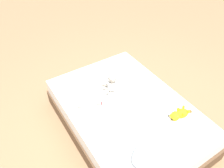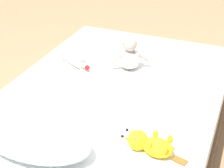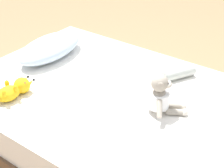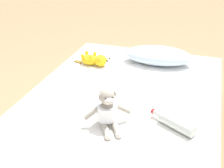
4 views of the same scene
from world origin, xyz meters
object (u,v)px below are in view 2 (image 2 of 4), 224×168
pillow (35,140)px  glass_bottle (73,59)px  plush_monkey (129,56)px  plush_yellow_creature (149,144)px  bed (112,119)px

pillow → glass_bottle: (0.27, -0.89, -0.03)m
plush_monkey → plush_yellow_creature: size_ratio=0.78×
bed → glass_bottle: size_ratio=6.73×
bed → plush_monkey: bearing=-88.4°
pillow → plush_monkey: (-0.12, -0.98, 0.03)m
plush_monkey → plush_yellow_creature: (-0.39, 0.78, -0.05)m
pillow → plush_yellow_creature: bearing=-158.1°
bed → plush_yellow_creature: (-0.38, 0.45, 0.26)m
bed → plush_monkey: size_ratio=7.44×
bed → glass_bottle: glass_bottle is taller
bed → plush_yellow_creature: bearing=129.8°
bed → pillow: 0.73m
plush_yellow_creature → pillow: bearing=21.9°
bed → pillow: (0.13, 0.66, 0.28)m
pillow → glass_bottle: size_ratio=2.03×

